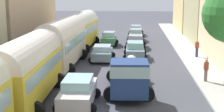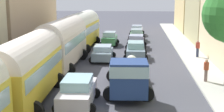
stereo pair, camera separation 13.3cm
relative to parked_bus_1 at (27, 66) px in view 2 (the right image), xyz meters
name	(u,v)px [view 2 (the right image)]	position (x,y,z in m)	size (l,w,h in m)	color
ground_plane	(118,61)	(4.60, 11.50, -2.15)	(154.00, 154.00, 0.00)	#40414A
sidewalk_left	(42,59)	(-2.65, 11.50, -2.08)	(2.50, 70.00, 0.14)	#B2A5A4
sidewalk_right	(197,62)	(11.85, 11.50, -2.08)	(2.50, 70.00, 0.14)	#AAACA4
building_left_2	(17,5)	(-6.11, 14.83, 2.93)	(4.86, 14.71, 10.12)	tan
building_right_3	(208,2)	(15.17, 24.26, 2.93)	(4.54, 11.24, 10.09)	tan
building_right_4	(193,6)	(15.42, 37.29, 1.83)	(4.63, 12.95, 7.95)	tan
parked_bus_1	(27,66)	(0.00, 0.00, 0.00)	(3.50, 9.23, 3.91)	yellow
parked_bus_2	(63,40)	(0.00, 9.00, 0.16)	(3.31, 9.70, 4.17)	beige
parked_bus_3	(81,29)	(0.00, 18.00, 0.15)	(3.55, 9.79, 4.14)	gold
cargo_truck_1	(128,75)	(5.86, 1.71, -0.87)	(3.26, 7.04, 2.49)	navy
car_0	(136,50)	(6.20, 13.25, -1.35)	(2.35, 4.33, 1.61)	slate
car_1	(136,42)	(6.20, 18.75, -1.38)	(2.46, 3.93, 1.52)	#281D2A
car_2	(137,35)	(6.20, 24.25, -1.36)	(2.29, 3.93, 1.58)	#519457
car_3	(137,30)	(6.20, 29.75, -1.39)	(2.27, 4.26, 1.49)	beige
car_5	(78,92)	(3.06, -0.45, -1.33)	(2.44, 4.37, 1.64)	silver
car_6	(103,53)	(3.13, 11.70, -1.40)	(2.45, 3.99, 1.46)	slate
car_7	(109,39)	(2.97, 20.37, -1.32)	(2.25, 3.65, 1.67)	#479156
pedestrian_0	(198,48)	(12.20, 13.48, -1.14)	(0.49, 0.49, 1.79)	#2C334C
pedestrian_1	(206,70)	(11.27, 4.76, -1.16)	(0.50, 0.50, 1.74)	#785F5B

